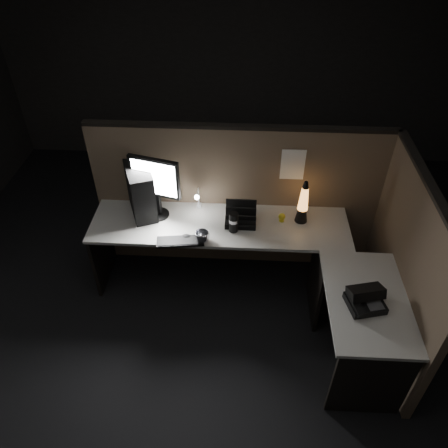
# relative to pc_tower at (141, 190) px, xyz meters

# --- Properties ---
(floor) EXTENTS (6.00, 6.00, 0.00)m
(floor) POSITION_rel_pc_tower_xyz_m (0.86, -0.75, -0.96)
(floor) COLOR black
(floor) RESTS_ON ground
(room_shell) EXTENTS (6.00, 6.00, 6.00)m
(room_shell) POSITION_rel_pc_tower_xyz_m (0.86, -0.75, 0.66)
(room_shell) COLOR silver
(room_shell) RESTS_ON ground
(partition_back) EXTENTS (2.66, 0.06, 1.50)m
(partition_back) POSITION_rel_pc_tower_xyz_m (0.86, 0.18, -0.21)
(partition_back) COLOR brown
(partition_back) RESTS_ON ground
(partition_right) EXTENTS (0.06, 1.66, 1.50)m
(partition_right) POSITION_rel_pc_tower_xyz_m (2.19, -0.65, -0.21)
(partition_right) COLOR brown
(partition_right) RESTS_ON ground
(desk) EXTENTS (2.60, 1.60, 0.73)m
(desk) POSITION_rel_pc_tower_xyz_m (1.04, -0.50, -0.38)
(desk) COLOR #ADABA4
(desk) RESTS_ON ground
(pc_tower) EXTENTS (0.34, 0.48, 0.46)m
(pc_tower) POSITION_rel_pc_tower_xyz_m (0.00, 0.00, 0.00)
(pc_tower) COLOR black
(pc_tower) RESTS_ON desk
(monitor) EXTENTS (0.45, 0.20, 0.59)m
(monitor) POSITION_rel_pc_tower_xyz_m (0.15, -0.04, 0.12)
(monitor) COLOR black
(monitor) RESTS_ON desk
(keyboard) EXTENTS (0.41, 0.18, 0.02)m
(keyboard) POSITION_rel_pc_tower_xyz_m (0.40, -0.41, -0.22)
(keyboard) COLOR black
(keyboard) RESTS_ON desk
(mouse) EXTENTS (0.09, 0.06, 0.03)m
(mouse) POSITION_rel_pc_tower_xyz_m (0.44, -0.35, -0.21)
(mouse) COLOR black
(mouse) RESTS_ON desk
(clip_lamp) EXTENTS (0.04, 0.18, 0.23)m
(clip_lamp) POSITION_rel_pc_tower_xyz_m (0.51, 0.02, -0.10)
(clip_lamp) COLOR white
(clip_lamp) RESTS_ON desk
(organizer) EXTENTS (0.27, 0.24, 0.21)m
(organizer) POSITION_rel_pc_tower_xyz_m (0.90, -0.10, -0.18)
(organizer) COLOR black
(organizer) RESTS_ON desk
(lava_lamp) EXTENTS (0.11, 0.11, 0.42)m
(lava_lamp) POSITION_rel_pc_tower_xyz_m (1.44, -0.06, -0.06)
(lava_lamp) COLOR black
(lava_lamp) RESTS_ON desk
(travel_mug) EXTENTS (0.08, 0.08, 0.19)m
(travel_mug) POSITION_rel_pc_tower_xyz_m (0.84, -0.23, -0.14)
(travel_mug) COLOR black
(travel_mug) RESTS_ON desk
(steel_mug) EXTENTS (0.15, 0.15, 0.10)m
(steel_mug) POSITION_rel_pc_tower_xyz_m (0.58, -0.39, -0.18)
(steel_mug) COLOR #B9B9C1
(steel_mug) RESTS_ON desk
(figurine) EXTENTS (0.06, 0.06, 0.06)m
(figurine) POSITION_rel_pc_tower_xyz_m (1.27, -0.08, -0.18)
(figurine) COLOR gold
(figurine) RESTS_ON desk
(pinned_paper) EXTENTS (0.21, 0.00, 0.30)m
(pinned_paper) POSITION_rel_pc_tower_xyz_m (1.34, 0.14, 0.22)
(pinned_paper) COLOR white
(pinned_paper) RESTS_ON partition_back
(desk_phone) EXTENTS (0.30, 0.30, 0.15)m
(desk_phone) POSITION_rel_pc_tower_xyz_m (1.82, -1.00, -0.17)
(desk_phone) COLOR black
(desk_phone) RESTS_ON desk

